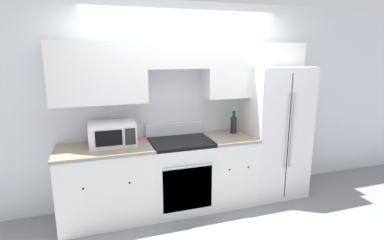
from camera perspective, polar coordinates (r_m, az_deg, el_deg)
ground_plane at (r=3.87m, az=1.50°, el=-17.86°), size 12.00×12.00×0.00m
wall_back at (r=3.93m, az=-1.18°, el=5.28°), size 8.00×0.39×2.60m
lower_cabinets_left at (r=3.77m, az=-16.02°, el=-11.57°), size 1.10×0.64×0.90m
lower_cabinets_right at (r=4.11m, az=6.95°, el=-9.05°), size 0.60×0.64×0.90m
oven_range at (r=3.89m, az=-2.17°, el=-10.19°), size 0.76×0.65×1.06m
refrigerator at (r=4.35m, az=15.07°, el=-2.02°), size 0.80×0.77×1.79m
microwave at (r=3.65m, az=-14.94°, el=-2.52°), size 0.53×0.39×0.27m
bottle at (r=4.08m, az=7.93°, el=-0.84°), size 0.09×0.09×0.30m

